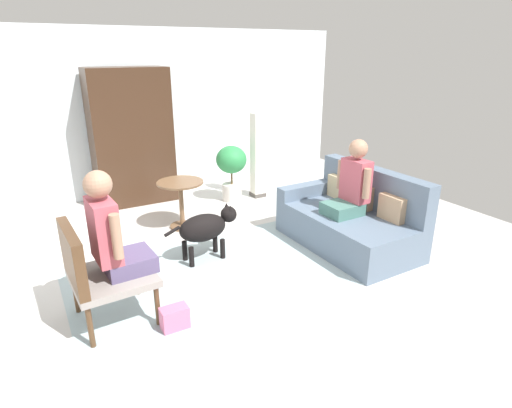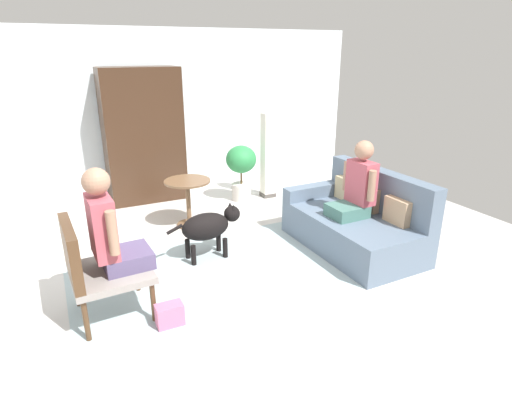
% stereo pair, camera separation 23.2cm
% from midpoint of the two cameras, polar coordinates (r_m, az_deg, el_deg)
% --- Properties ---
extents(ground_plane, '(7.53, 7.53, 0.00)m').
position_cam_midpoint_polar(ground_plane, '(4.62, -1.50, -8.14)').
color(ground_plane, beige).
extents(back_wall, '(6.88, 0.12, 2.51)m').
position_cam_midpoint_polar(back_wall, '(6.97, -12.16, 12.00)').
color(back_wall, silver).
rests_on(back_wall, ground).
extents(area_rug, '(3.19, 1.83, 0.01)m').
position_cam_midpoint_polar(area_rug, '(4.51, -1.91, -8.88)').
color(area_rug, '#9EB2B7').
rests_on(area_rug, ground).
extents(couch, '(0.96, 1.65, 0.89)m').
position_cam_midpoint_polar(couch, '(5.08, 14.68, -2.38)').
color(couch, slate).
rests_on(couch, ground).
extents(armchair, '(0.67, 0.69, 0.90)m').
position_cam_midpoint_polar(armchair, '(3.74, -19.48, -7.76)').
color(armchair, '#4C331E').
rests_on(armchair, ground).
extents(person_on_couch, '(0.48, 0.50, 0.85)m').
position_cam_midpoint_polar(person_on_couch, '(4.87, 14.82, 2.31)').
color(person_on_couch, '#426F66').
extents(person_on_armchair, '(0.49, 0.53, 0.90)m').
position_cam_midpoint_polar(person_on_armchair, '(3.65, -17.49, -3.37)').
color(person_on_armchair, '#54496F').
extents(round_end_table, '(0.59, 0.59, 0.62)m').
position_cam_midpoint_polar(round_end_table, '(5.50, -7.97, 1.22)').
color(round_end_table, brown).
rests_on(round_end_table, ground).
extents(dog, '(0.85, 0.32, 0.59)m').
position_cam_midpoint_polar(dog, '(4.63, -5.02, -3.02)').
color(dog, black).
rests_on(dog, ground).
extents(potted_plant, '(0.46, 0.46, 0.85)m').
position_cam_midpoint_polar(potted_plant, '(6.39, -0.97, 5.13)').
color(potted_plant, beige).
rests_on(potted_plant, ground).
extents(column_lamp, '(0.20, 0.20, 1.30)m').
position_cam_midpoint_polar(column_lamp, '(6.53, 2.66, 6.43)').
color(column_lamp, '#4C4742').
rests_on(column_lamp, ground).
extents(armoire_cabinet, '(1.12, 0.56, 1.97)m').
position_cam_midpoint_polar(armoire_cabinet, '(6.55, -13.98, 8.92)').
color(armoire_cabinet, '#382316').
rests_on(armoire_cabinet, ground).
extents(handbag, '(0.23, 0.14, 0.19)m').
position_cam_midpoint_polar(handbag, '(3.71, -9.77, -14.56)').
color(handbag, '#D8668C').
rests_on(handbag, ground).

